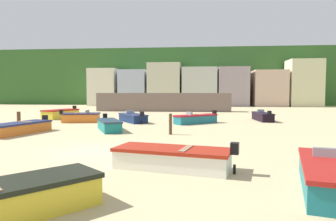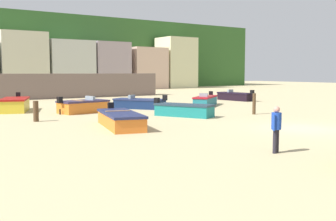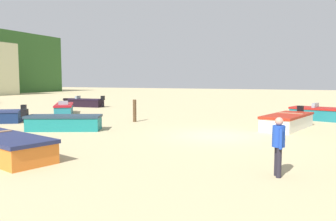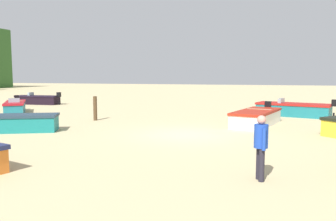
% 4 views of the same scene
% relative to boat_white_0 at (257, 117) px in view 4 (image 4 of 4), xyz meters
% --- Properties ---
extents(ground_plane, '(160.00, 160.00, 0.00)m').
position_rel_boat_white_0_xyz_m(ground_plane, '(-3.91, 2.79, -0.40)').
color(ground_plane, tan).
extents(boat_white_0, '(4.63, 2.52, 1.10)m').
position_rel_boat_white_0_xyz_m(boat_white_0, '(0.00, 0.00, 0.00)').
color(boat_white_0, white).
rests_on(boat_white_0, ground).
extents(boat_teal_2, '(2.79, 3.99, 1.11)m').
position_rel_boat_white_0_xyz_m(boat_teal_2, '(-5.54, 10.49, 0.01)').
color(boat_teal_2, '#177473').
rests_on(boat_teal_2, ground).
extents(boat_teal_3, '(4.00, 3.53, 1.12)m').
position_rel_boat_white_0_xyz_m(boat_teal_3, '(0.71, 16.06, 0.02)').
color(boat_teal_3, '#1E6D7C').
rests_on(boat_teal_3, ground).
extents(boat_black_4, '(1.50, 4.31, 1.11)m').
position_rel_boat_white_0_xyz_m(boat_black_4, '(7.19, 19.39, 0.01)').
color(boat_black_4, black).
rests_on(boat_black_4, ground).
extents(boat_teal_10, '(2.79, 4.82, 1.14)m').
position_rel_boat_white_0_xyz_m(boat_teal_10, '(4.78, -2.00, 0.02)').
color(boat_teal_10, '#196B74').
rests_on(boat_teal_10, ground).
extents(mooring_post_mid_beach, '(0.22, 0.22, 1.39)m').
position_rel_boat_white_0_xyz_m(mooring_post_mid_beach, '(-0.91, 8.96, 0.30)').
color(mooring_post_mid_beach, '#4B3621').
rests_on(mooring_post_mid_beach, ground).
extents(beach_walker_foreground, '(0.53, 0.44, 1.62)m').
position_rel_boat_white_0_xyz_m(beach_walker_foreground, '(-9.65, -0.61, 0.56)').
color(beach_walker_foreground, '#23202B').
rests_on(beach_walker_foreground, ground).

